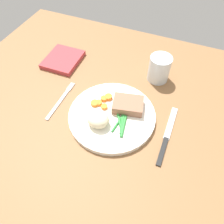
# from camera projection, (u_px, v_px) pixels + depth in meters

# --- Properties ---
(dining_table) EXTENTS (1.20, 0.90, 0.02)m
(dining_table) POSITION_uv_depth(u_px,v_px,m) (123.00, 117.00, 0.67)
(dining_table) COLOR brown
(dining_table) RESTS_ON ground
(dinner_plate) EXTENTS (0.26, 0.26, 0.02)m
(dinner_plate) POSITION_uv_depth(u_px,v_px,m) (112.00, 116.00, 0.65)
(dinner_plate) COLOR white
(dinner_plate) RESTS_ON dining_table
(meat_portion) EXTENTS (0.10, 0.08, 0.03)m
(meat_portion) POSITION_uv_depth(u_px,v_px,m) (128.00, 105.00, 0.65)
(meat_portion) COLOR #936047
(meat_portion) RESTS_ON dinner_plate
(mashed_potatoes) EXTENTS (0.06, 0.06, 0.04)m
(mashed_potatoes) POSITION_uv_depth(u_px,v_px,m) (98.00, 119.00, 0.60)
(mashed_potatoes) COLOR beige
(mashed_potatoes) RESTS_ON dinner_plate
(carrot_slices) EXTENTS (0.05, 0.06, 0.01)m
(carrot_slices) POSITION_uv_depth(u_px,v_px,m) (102.00, 101.00, 0.67)
(carrot_slices) COLOR orange
(carrot_slices) RESTS_ON dinner_plate
(green_beans) EXTENTS (0.05, 0.09, 0.01)m
(green_beans) POSITION_uv_depth(u_px,v_px,m) (121.00, 122.00, 0.62)
(green_beans) COLOR #2D8C38
(green_beans) RESTS_ON dinner_plate
(fork) EXTENTS (0.01, 0.17, 0.00)m
(fork) POSITION_uv_depth(u_px,v_px,m) (61.00, 100.00, 0.69)
(fork) COLOR silver
(fork) RESTS_ON dining_table
(knife) EXTENTS (0.02, 0.20, 0.01)m
(knife) POSITION_uv_depth(u_px,v_px,m) (167.00, 136.00, 0.61)
(knife) COLOR black
(knife) RESTS_ON dining_table
(water_glass) EXTENTS (0.07, 0.07, 0.09)m
(water_glass) POSITION_uv_depth(u_px,v_px,m) (159.00, 70.00, 0.73)
(water_glass) COLOR silver
(water_glass) RESTS_ON dining_table
(napkin) EXTENTS (0.12, 0.14, 0.02)m
(napkin) POSITION_uv_depth(u_px,v_px,m) (63.00, 60.00, 0.81)
(napkin) COLOR #B2383D
(napkin) RESTS_ON dining_table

